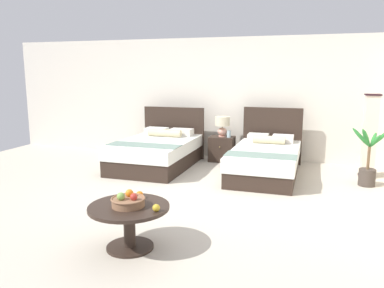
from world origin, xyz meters
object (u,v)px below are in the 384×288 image
object	(u,v)px
vase	(229,134)
floor_lamp_corner	(370,136)
loose_apple	(156,208)
bed_near_window	(157,152)
potted_palm	(368,166)
bed_near_corner	(266,159)
loose_orange	(140,195)
fruit_bowl	(128,201)
nightstand	(222,149)
coffee_table	(129,217)
table_lamp	(222,124)

from	to	relation	value
vase	floor_lamp_corner	size ratio (longest dim) A/B	0.10
loose_apple	floor_lamp_corner	world-z (taller)	floor_lamp_corner
bed_near_window	loose_apple	distance (m)	3.73
vase	bed_near_window	bearing A→B (deg)	-147.14
potted_palm	bed_near_corner	bearing A→B (deg)	173.28
loose_apple	loose_orange	distance (m)	0.46
fruit_bowl	loose_orange	xyz separation A→B (m)	(0.00, 0.27, -0.02)
bed_near_corner	nightstand	xyz separation A→B (m)	(-0.99, 0.84, -0.03)
bed_near_window	coffee_table	bearing A→B (deg)	-72.34
loose_orange	potted_palm	distance (m)	3.97
bed_near_window	fruit_bowl	size ratio (longest dim) A/B	5.80
bed_near_window	loose_orange	distance (m)	3.31
bed_near_window	floor_lamp_corner	world-z (taller)	floor_lamp_corner
nightstand	loose_orange	bearing A→B (deg)	-90.24
nightstand	bed_near_window	bearing A→B (deg)	-142.35
table_lamp	fruit_bowl	xyz separation A→B (m)	(-0.02, -4.26, -0.25)
nightstand	coffee_table	size ratio (longest dim) A/B	0.61
bed_near_window	coffee_table	world-z (taller)	bed_near_window
nightstand	potted_palm	size ratio (longest dim) A/B	0.53
nightstand	loose_orange	distance (m)	3.98
fruit_bowl	floor_lamp_corner	bearing A→B (deg)	54.17
bed_near_corner	table_lamp	bearing A→B (deg)	139.15
loose_orange	bed_near_window	bearing A→B (deg)	109.09
bed_near_window	table_lamp	distance (m)	1.48
bed_near_window	nightstand	bearing A→B (deg)	37.65
loose_orange	potted_palm	xyz separation A→B (m)	(2.67, 2.94, -0.18)
bed_near_window	bed_near_corner	world-z (taller)	bed_near_corner
bed_near_corner	floor_lamp_corner	bearing A→B (deg)	12.79
vase	potted_palm	world-z (taller)	potted_palm
bed_near_corner	table_lamp	distance (m)	1.40
fruit_bowl	bed_near_window	bearing A→B (deg)	107.63
bed_near_window	nightstand	world-z (taller)	bed_near_window
fruit_bowl	floor_lamp_corner	size ratio (longest dim) A/B	0.24
fruit_bowl	loose_apple	distance (m)	0.34
bed_near_corner	nightstand	distance (m)	1.30
nightstand	coffee_table	world-z (taller)	nightstand
coffee_table	loose_apple	size ratio (longest dim) A/B	11.13
loose_apple	floor_lamp_corner	distance (m)	4.55
loose_orange	floor_lamp_corner	size ratio (longest dim) A/B	0.05
table_lamp	vase	bearing A→B (deg)	-21.59
vase	loose_apple	bearing A→B (deg)	-87.84
coffee_table	fruit_bowl	world-z (taller)	fruit_bowl
bed_near_window	potted_palm	size ratio (longest dim) A/B	2.10
table_lamp	vase	distance (m)	0.25
bed_near_corner	fruit_bowl	bearing A→B (deg)	-106.56
table_lamp	loose_orange	xyz separation A→B (m)	(-0.02, -3.99, -0.27)
fruit_bowl	coffee_table	bearing A→B (deg)	102.01
vase	loose_apple	size ratio (longest dim) A/B	1.85
bed_near_corner	potted_palm	distance (m)	1.67
bed_near_window	vase	bearing A→B (deg)	32.86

